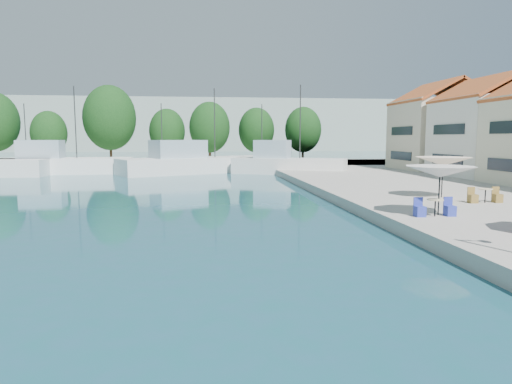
{
  "coord_description": "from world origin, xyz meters",
  "views": [
    {
      "loc": [
        -2.04,
        3.1,
        4.04
      ],
      "look_at": [
        0.68,
        26.0,
        1.3
      ],
      "focal_mm": 32.0,
      "sensor_mm": 36.0,
      "label": 1
    }
  ],
  "objects": [
    {
      "name": "quay_far",
      "position": [
        -8.0,
        67.0,
        0.3
      ],
      "size": [
        90.0,
        16.0,
        0.6
      ],
      "primitive_type": "cube",
      "color": "#A9A498",
      "rests_on": "ground"
    },
    {
      "name": "hill_west",
      "position": [
        -30.0,
        160.0,
        8.0
      ],
      "size": [
        180.0,
        40.0,
        16.0
      ],
      "primitive_type": "cube",
      "color": "#99A79B",
      "rests_on": "ground"
    },
    {
      "name": "hill_east",
      "position": [
        40.0,
        180.0,
        6.0
      ],
      "size": [
        140.0,
        40.0,
        12.0
      ],
      "primitive_type": "cube",
      "color": "#99A79B",
      "rests_on": "ground"
    },
    {
      "name": "building_05",
      "position": [
        24.0,
        42.0,
        5.26
      ],
      "size": [
        8.4,
        8.8,
        9.7
      ],
      "color": "white",
      "rests_on": "quay_right"
    },
    {
      "name": "building_06",
      "position": [
        24.0,
        51.0,
        5.5
      ],
      "size": [
        9.0,
        8.8,
        10.2
      ],
      "color": "beige",
      "rests_on": "quay_right"
    },
    {
      "name": "trawler_02",
      "position": [
        -18.0,
        56.71,
        1.07
      ],
      "size": [
        15.3,
        4.72,
        10.2
      ],
      "rotation": [
        0.0,
        0.0,
        0.05
      ],
      "color": "white",
      "rests_on": "ground"
    },
    {
      "name": "trawler_03",
      "position": [
        -2.61,
        56.32,
        1.07
      ],
      "size": [
        18.98,
        12.66,
        10.2
      ],
      "rotation": [
        0.0,
        0.0,
        0.46
      ],
      "color": "silver",
      "rests_on": "ground"
    },
    {
      "name": "trawler_04",
      "position": [
        7.3,
        53.37,
        1.07
      ],
      "size": [
        12.8,
        8.22,
        10.2
      ],
      "rotation": [
        0.0,
        0.0,
        -0.43
      ],
      "color": "silver",
      "rests_on": "ground"
    },
    {
      "name": "tree_03",
      "position": [
        -22.89,
        69.15,
        4.72
      ],
      "size": [
        4.83,
        4.83,
        7.14
      ],
      "color": "#3F2B19",
      "rests_on": "quay_far"
    },
    {
      "name": "tree_04",
      "position": [
        -14.9,
        70.24,
        6.86
      ],
      "size": [
        7.33,
        7.33,
        10.85
      ],
      "color": "#3F2B19",
      "rests_on": "quay_far"
    },
    {
      "name": "tree_05",
      "position": [
        -7.03,
        71.34,
        5.03
      ],
      "size": [
        5.19,
        5.19,
        7.69
      ],
      "color": "#3F2B19",
      "rests_on": "quay_far"
    },
    {
      "name": "tree_06",
      "position": [
        -0.87,
        69.01,
        5.55
      ],
      "size": [
        5.79,
        5.79,
        8.57
      ],
      "color": "#3F2B19",
      "rests_on": "quay_far"
    },
    {
      "name": "tree_07",
      "position": [
        6.16,
        71.53,
        5.19
      ],
      "size": [
        5.38,
        5.38,
        7.96
      ],
      "color": "#3F2B19",
      "rests_on": "quay_far"
    },
    {
      "name": "tree_08",
      "position": [
        13.16,
        70.94,
        5.27
      ],
      "size": [
        5.47,
        5.47,
        8.1
      ],
      "color": "#3F2B19",
      "rests_on": "quay_far"
    },
    {
      "name": "umbrella_white",
      "position": [
        8.46,
        22.18,
        2.55
      ],
      "size": [
        3.12,
        3.12,
        2.2
      ],
      "color": "black",
      "rests_on": "quay_right"
    },
    {
      "name": "umbrella_cream",
      "position": [
        11.81,
        27.98,
        2.69
      ],
      "size": [
        3.23,
        3.23,
        2.34
      ],
      "color": "black",
      "rests_on": "quay_right"
    },
    {
      "name": "cafe_table_02",
      "position": [
        8.14,
        21.87,
        0.89
      ],
      "size": [
        1.82,
        0.7,
        0.76
      ],
      "color": "black",
      "rests_on": "quay_right"
    },
    {
      "name": "cafe_table_03",
      "position": [
        12.94,
        25.57,
        0.89
      ],
      "size": [
        1.82,
        0.7,
        0.76
      ],
      "color": "black",
      "rests_on": "quay_right"
    }
  ]
}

